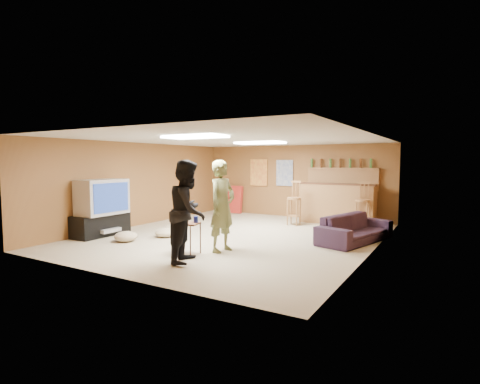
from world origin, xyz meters
The scene contains 32 objects.
ground centered at (0.00, 0.00, 0.00)m, with size 7.00×7.00×0.00m, color tan.
ceiling centered at (0.00, 0.00, 2.20)m, with size 6.00×7.00×0.02m, color silver.
wall_back centered at (0.00, 3.50, 1.10)m, with size 6.00×0.02×2.20m, color brown.
wall_front centered at (0.00, -3.50, 1.10)m, with size 6.00×0.02×2.20m, color brown.
wall_left centered at (-3.00, 0.00, 1.10)m, with size 0.02×7.00×2.20m, color brown.
wall_right centered at (3.00, 0.00, 1.10)m, with size 0.02×7.00×2.20m, color brown.
tv_stand centered at (-2.72, -1.50, 0.25)m, with size 0.55×1.30×0.50m, color black.
dvd_box centered at (-2.50, -1.50, 0.15)m, with size 0.35×0.50×0.08m, color #B2B2B7.
tv_body centered at (-2.65, -1.50, 0.90)m, with size 0.60×1.10×0.80m, color #B2B2B7.
tv_screen centered at (-2.34, -1.50, 0.90)m, with size 0.02×0.95×0.65m, color navy.
bar_counter centered at (1.50, 2.95, 0.55)m, with size 2.00×0.60×1.10m, color brown.
bar_lip centered at (1.50, 2.70, 1.10)m, with size 2.10×0.12×0.05m, color #432515.
bar_shelf centered at (1.50, 3.40, 1.50)m, with size 2.00×0.18×0.05m, color brown.
bar_backing centered at (1.50, 3.42, 1.20)m, with size 2.00×0.14×0.60m, color brown.
poster_left centered at (-1.20, 3.46, 1.35)m, with size 0.60×0.03×0.85m, color #BF3F26.
poster_right centered at (-0.30, 3.46, 1.35)m, with size 0.55×0.03×0.80m, color #334C99.
folding_chair_stack centered at (-2.00, 3.30, 0.45)m, with size 0.50×0.14×0.90m, color #B22920.
ceiling_panel_front centered at (0.00, -1.50, 2.17)m, with size 1.20×0.60×0.04m, color white.
ceiling_panel_back centered at (0.00, 1.20, 2.17)m, with size 1.20×0.60×0.04m, color white.
person_olive centered at (0.52, -1.36, 0.87)m, with size 0.63×0.41×1.73m, color olive.
person_black centered at (0.41, -2.26, 0.87)m, with size 0.84×0.66×1.73m, color black.
sofa centered at (2.50, 0.75, 0.29)m, with size 1.97×0.77×0.57m, color black.
tray_table centered at (0.05, -1.84, 0.29)m, with size 0.44×0.36×0.58m, color #432515.
cup_red_near centered at (-0.10, -1.78, 0.63)m, with size 0.07×0.07×0.10m, color #B80C18.
cup_red_far centered at (0.12, -1.95, 0.63)m, with size 0.08×0.08×0.10m, color #B80C18.
cup_blue centered at (0.19, -1.75, 0.64)m, with size 0.08×0.08×0.12m, color navy.
bar_stool_left centered at (0.57, 2.09, 0.59)m, with size 0.37×0.37×1.18m, color brown, non-canonical shape.
bar_stool_right centered at (2.29, 2.45, 0.57)m, with size 0.36×0.36×1.14m, color brown, non-canonical shape.
cushion_near_tv centered at (-1.33, -0.52, 0.12)m, with size 0.53×0.53×0.24m, color tan.
cushion_mid centered at (-1.33, -0.89, 0.10)m, with size 0.44×0.44×0.20m, color tan.
cushion_far centered at (-1.73, -1.67, 0.11)m, with size 0.48×0.48×0.22m, color tan.
bottle_row centered at (1.44, 3.38, 1.65)m, with size 1.76×0.08×0.26m, color #3F7233, non-canonical shape.
Camera 1 is at (4.34, -7.24, 1.70)m, focal length 28.00 mm.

